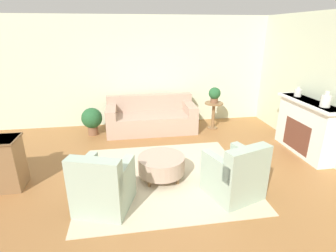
# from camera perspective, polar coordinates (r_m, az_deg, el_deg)

# --- Properties ---
(ground_plane) EXTENTS (16.00, 16.00, 0.00)m
(ground_plane) POSITION_cam_1_polar(r_m,az_deg,el_deg) (4.73, -0.75, -10.97)
(ground_plane) COLOR #996638
(wall_back) EXTENTS (9.86, 0.12, 2.80)m
(wall_back) POSITION_cam_1_polar(r_m,az_deg,el_deg) (7.10, -4.41, 11.71)
(wall_back) COLOR beige
(wall_back) RESTS_ON ground_plane
(rug) EXTENTS (2.86, 2.58, 0.01)m
(rug) POSITION_cam_1_polar(r_m,az_deg,el_deg) (4.73, -0.75, -10.91)
(rug) COLOR beige
(rug) RESTS_ON ground_plane
(couch) EXTENTS (2.21, 0.95, 0.86)m
(couch) POSITION_cam_1_polar(r_m,az_deg,el_deg) (6.69, -3.68, 1.64)
(couch) COLOR tan
(couch) RESTS_ON ground_plane
(armchair_left) EXTENTS (0.92, 0.93, 0.90)m
(armchair_left) POSITION_cam_1_polar(r_m,az_deg,el_deg) (3.92, -14.02, -12.74)
(armchair_left) COLOR #9EB29E
(armchair_left) RESTS_ON rug
(armchair_right) EXTENTS (0.92, 0.93, 0.90)m
(armchair_right) POSITION_cam_1_polar(r_m,az_deg,el_deg) (4.20, 14.44, -10.35)
(armchair_right) COLOR #9EB29E
(armchair_right) RESTS_ON rug
(ottoman_table) EXTENTS (0.81, 0.81, 0.40)m
(ottoman_table) POSITION_cam_1_polar(r_m,az_deg,el_deg) (4.56, -1.45, -8.33)
(ottoman_table) COLOR tan
(ottoman_table) RESTS_ON rug
(side_table) EXTENTS (0.47, 0.47, 0.70)m
(side_table) POSITION_cam_1_polar(r_m,az_deg,el_deg) (6.87, 9.87, 3.13)
(side_table) COLOR olive
(side_table) RESTS_ON ground_plane
(fireplace) EXTENTS (0.44, 1.57, 1.12)m
(fireplace) POSITION_cam_1_polar(r_m,az_deg,el_deg) (6.07, 27.78, -0.07)
(fireplace) COLOR white
(fireplace) RESTS_ON ground_plane
(vase_mantel_near) EXTENTS (0.14, 0.14, 0.20)m
(vase_mantel_near) POSITION_cam_1_polar(r_m,az_deg,el_deg) (6.22, 26.44, 6.52)
(vase_mantel_near) COLOR silver
(vase_mantel_near) RESTS_ON fireplace
(vase_mantel_far) EXTENTS (0.18, 0.18, 0.29)m
(vase_mantel_far) POSITION_cam_1_polar(r_m,az_deg,el_deg) (5.59, 31.11, 4.72)
(vase_mantel_far) COLOR silver
(vase_mantel_far) RESTS_ON fireplace
(potted_plant_on_side_table) EXTENTS (0.30, 0.30, 0.39)m
(potted_plant_on_side_table) POSITION_cam_1_polar(r_m,az_deg,el_deg) (6.75, 10.11, 6.82)
(potted_plant_on_side_table) COLOR brown
(potted_plant_on_side_table) RESTS_ON side_table
(potted_plant_floor) EXTENTS (0.50, 0.50, 0.68)m
(potted_plant_floor) POSITION_cam_1_polar(r_m,az_deg,el_deg) (6.65, -16.22, 1.43)
(potted_plant_floor) COLOR brown
(potted_plant_floor) RESTS_ON ground_plane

